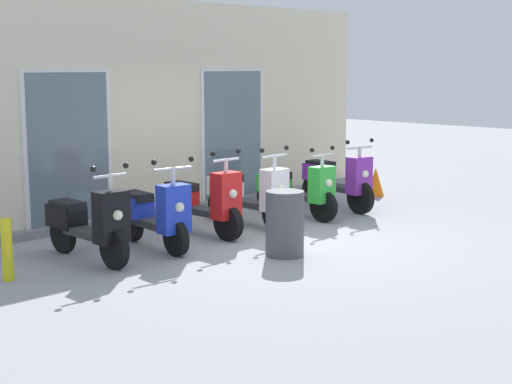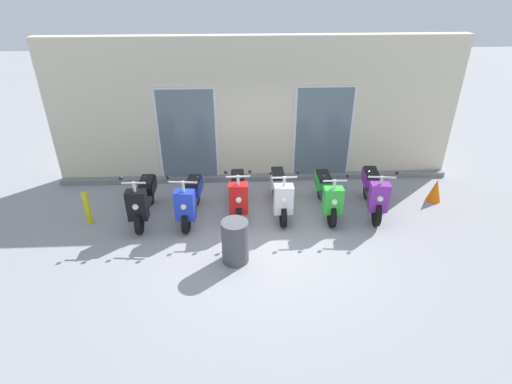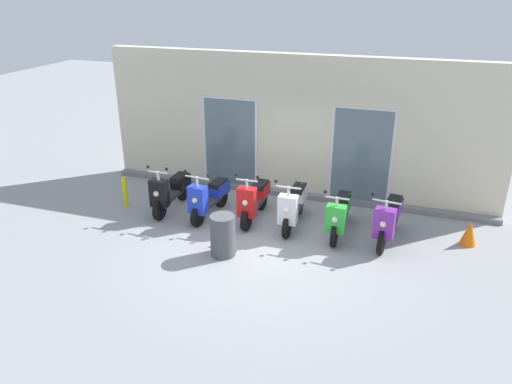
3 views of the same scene
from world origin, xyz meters
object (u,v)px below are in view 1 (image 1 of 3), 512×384
Objects in this scene: scooter_red at (203,202)px; curb_bollard at (7,250)px; trash_bin at (285,223)px; scooter_black at (88,223)px; scooter_white at (249,194)px; traffic_cone at (376,182)px; scooter_green at (296,189)px; scooter_blue at (154,213)px; scooter_purple at (338,180)px.

scooter_red is 2.27× the size of curb_bollard.
trash_bin is at bearing -92.53° from scooter_red.
scooter_red is at bearing 87.47° from trash_bin.
scooter_black is at bearing 6.08° from curb_bollard.
scooter_white is 3.13× the size of traffic_cone.
scooter_green reaches higher than trash_bin.
scooter_blue is 3.85m from scooter_purple.
scooter_white reaches higher than scooter_green.
curb_bollard is (-2.09, -0.08, -0.11)m from scooter_blue.
scooter_blue is at bearing -175.28° from traffic_cone.
scooter_red is 0.99× the size of scooter_purple.
scooter_red is 4.43m from traffic_cone.
scooter_blue is 1.73m from trash_bin.
scooter_red is at bearing 4.84° from curb_bollard.
scooter_purple is at bearing -2.21° from scooter_green.
scooter_green is (1.88, -0.07, -0.01)m from scooter_red.
scooter_white reaches higher than trash_bin.
scooter_red reaches higher than scooter_purple.
scooter_blue is 2.87m from scooter_green.
scooter_blue is 0.94× the size of scooter_white.
scooter_white is (1.88, 0.16, 0.02)m from scooter_blue.
scooter_black is 1.03× the size of scooter_red.
curb_bollard is 1.35× the size of traffic_cone.
scooter_purple is (0.98, -0.04, 0.04)m from scooter_green.
scooter_purple is 3.31m from trash_bin.
scooter_white is 1.88m from trash_bin.
scooter_purple is 5.95m from curb_bollard.
scooter_blue is 2.19× the size of curb_bollard.
scooter_black is 4.82m from scooter_purple.
traffic_cone is at bearing 23.04° from trash_bin.
scooter_white is 1.00× the size of scooter_green.
curb_bollard is at bearing -177.79° from scooter_green.
traffic_cone is (6.37, 0.41, -0.21)m from scooter_black.
scooter_white is (0.89, -0.02, 0.01)m from scooter_red.
scooter_blue is 1.88× the size of trash_bin.
scooter_red is 3.05× the size of traffic_cone.
scooter_black reaches higher than trash_bin.
trash_bin is (1.88, -1.50, -0.07)m from scooter_black.
scooter_purple is at bearing 27.57° from trash_bin.
scooter_green is at bearing 2.17° from scooter_blue.
scooter_green is at bearing -2.84° from scooter_white.
scooter_red reaches higher than scooter_white.
traffic_cone is at bearing 7.60° from scooter_green.
scooter_purple reaches higher than scooter_green.
curb_bollard is (-3.97, -0.24, -0.13)m from scooter_white.
scooter_green is at bearing 177.79° from scooter_purple.
trash_bin is at bearing -57.83° from scooter_blue.
scooter_red is 0.98× the size of scooter_green.
traffic_cone is (1.55, 0.38, -0.24)m from scooter_purple.
curb_bollard is at bearing -178.52° from scooter_purple.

